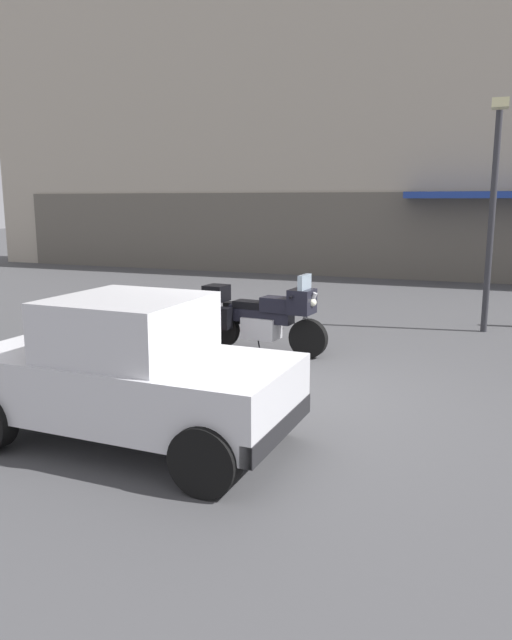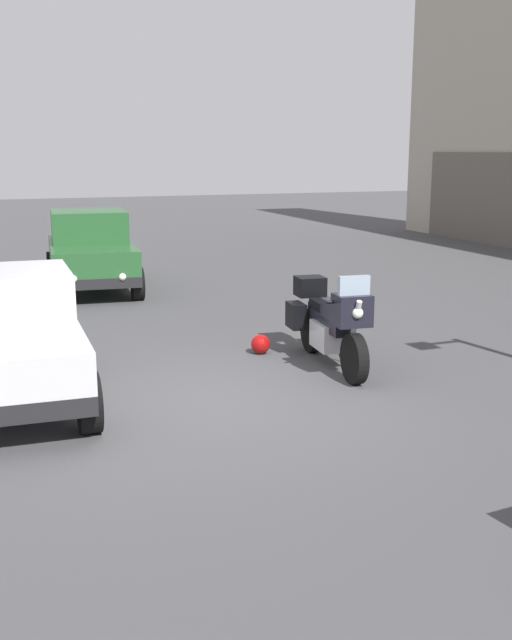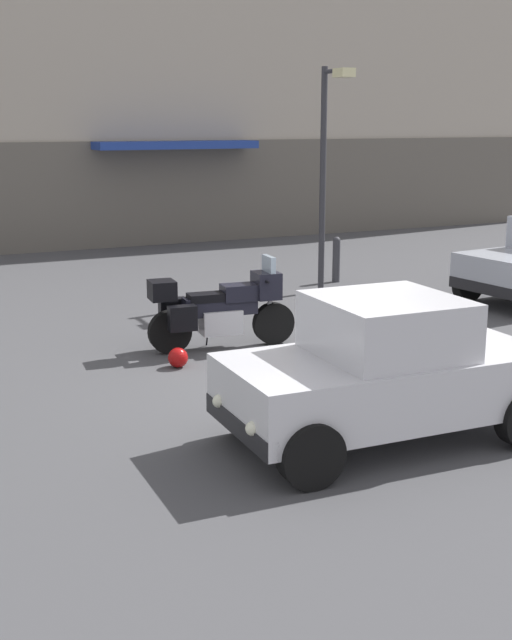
% 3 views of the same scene
% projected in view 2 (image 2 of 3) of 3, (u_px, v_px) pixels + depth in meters
% --- Properties ---
extents(ground_plane, '(80.00, 80.00, 0.00)m').
position_uv_depth(ground_plane, '(207.00, 403.00, 8.92)').
color(ground_plane, '#424244').
extents(motorcycle, '(2.26, 0.84, 1.36)m').
position_uv_depth(motorcycle, '(331.00, 321.00, 10.36)').
color(motorcycle, black).
rests_on(motorcycle, ground).
extents(helmet, '(0.28, 0.28, 0.28)m').
position_uv_depth(helmet, '(261.00, 344.00, 11.07)').
color(helmet, '#990C0C').
rests_on(helmet, ground).
extents(car_hatchback_near, '(3.98, 2.10, 1.64)m').
position_uv_depth(car_hatchback_near, '(90.00, 251.00, 16.09)').
color(car_hatchback_near, '#235128').
rests_on(car_hatchback_near, ground).
extents(car_compact_side, '(3.52, 1.80, 1.56)m').
position_uv_depth(car_compact_side, '(8.00, 339.00, 8.78)').
color(car_compact_side, silver).
rests_on(car_compact_side, ground).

